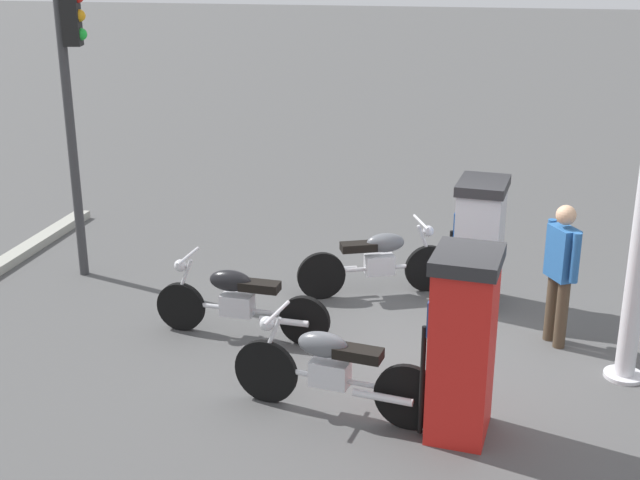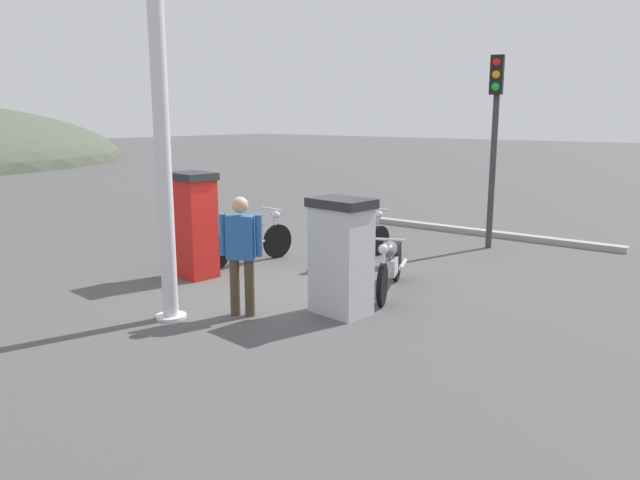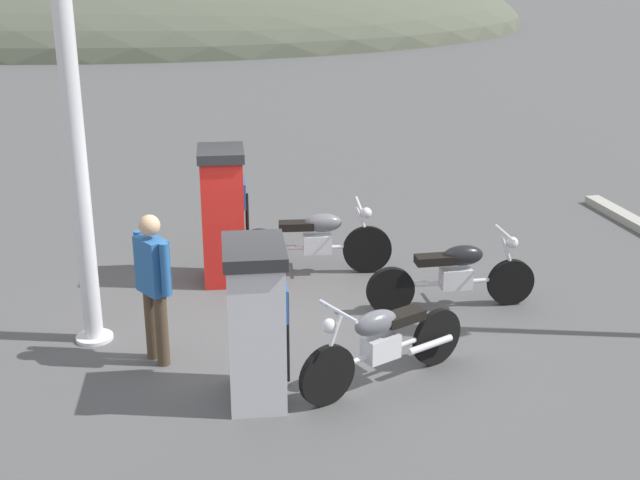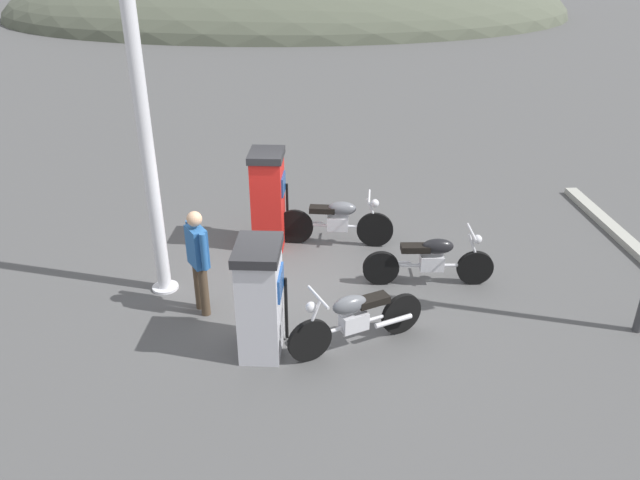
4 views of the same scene
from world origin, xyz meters
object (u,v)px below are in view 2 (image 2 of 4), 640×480
Objects in this scene: fuel_pump_near at (341,256)px; fuel_pump_far at (194,224)px; motorcycle_extra at (357,238)px; attendant_person at (241,249)px; canopy_support_pole at (163,152)px; roadside_traffic_light at (495,119)px; motorcycle_near_pump at (390,263)px; motorcycle_far_pump at (248,238)px.

fuel_pump_near is 0.91× the size of fuel_pump_far.
motorcycle_extra is 1.28× the size of attendant_person.
fuel_pump_near is at bearing -45.50° from canopy_support_pole.
attendant_person is at bearing 172.75° from roadside_traffic_light.
canopy_support_pole is (-2.79, 1.59, 1.71)m from motorcycle_near_pump.
attendant_person is 0.35× the size of canopy_support_pole.
canopy_support_pole is (-1.57, 1.60, 1.37)m from fuel_pump_near.
fuel_pump_near is at bearing -111.52° from motorcycle_far_pump.
motorcycle_extra is at bearing 31.92° from fuel_pump_near.
motorcycle_near_pump is at bearing -29.60° from canopy_support_pole.
motorcycle_extra is 4.45m from canopy_support_pole.
roadside_traffic_light is at bearing -35.34° from motorcycle_far_pump.
motorcycle_far_pump is 1.27× the size of attendant_person.
motorcycle_near_pump reaches higher than motorcycle_extra.
motorcycle_extra is 0.45× the size of canopy_support_pole.
roadside_traffic_light is at bearing -7.25° from attendant_person.
motorcycle_extra is at bearing -0.34° from canopy_support_pole.
fuel_pump_near reaches higher than motorcycle_near_pump.
fuel_pump_near is at bearing -177.90° from roadside_traffic_light.
attendant_person reaches higher than motorcycle_near_pump.
canopy_support_pole reaches higher than fuel_pump_far.
fuel_pump_far is at bearing 178.10° from motorcycle_far_pump.
fuel_pump_far reaches higher than attendant_person.
motorcycle_near_pump is (1.22, -2.99, -0.41)m from fuel_pump_far.
canopy_support_pole is (-6.66, 1.41, -0.38)m from roadside_traffic_light.
motorcycle_far_pump is (-0.05, 2.95, 0.02)m from motorcycle_near_pump.
attendant_person is (-2.07, -2.02, 0.43)m from motorcycle_far_pump.
roadside_traffic_light is (5.09, -2.82, 1.67)m from fuel_pump_far.
fuel_pump_far is at bearing 151.03° from roadside_traffic_light.
fuel_pump_far is 0.38× the size of canopy_support_pole.
fuel_pump_far is 0.93× the size of motorcycle_near_pump.
roadside_traffic_light reaches higher than motorcycle_near_pump.
attendant_person is 1.57m from canopy_support_pole.
roadside_traffic_light reaches higher than fuel_pump_far.
motorcycle_far_pump reaches higher than motorcycle_near_pump.
attendant_person is at bearing -44.17° from canopy_support_pole.
motorcycle_far_pump is 5.23m from roadside_traffic_light.
roadside_traffic_light is (2.56, -1.39, 2.11)m from motorcycle_extra.
fuel_pump_near is 0.77× the size of motorcycle_extra.
fuel_pump_near is 0.42× the size of roadside_traffic_light.
roadside_traffic_light reaches higher than motorcycle_extra.
canopy_support_pole is (-4.10, 0.02, 1.73)m from motorcycle_extra.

